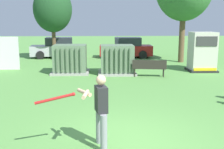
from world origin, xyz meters
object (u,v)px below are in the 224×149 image
Objects in this scene: park_bench at (149,67)px; transformer_mid_west at (117,60)px; transformer_west at (70,60)px; parked_car_leftmost at (58,48)px; generator_enclosure at (202,52)px; parked_car_left_of_center at (126,48)px; batter at (99,108)px.

transformer_mid_west is at bearing 151.58° from park_bench.
transformer_west reaches higher than park_bench.
transformer_mid_west is at bearing -58.83° from parked_car_leftmost.
parked_car_leftmost is at bearing 121.17° from transformer_mid_west.
parked_car_left_of_center is (-3.90, 6.41, -0.38)m from generator_enclosure.
parked_car_leftmost is (-9.45, 6.58, -0.38)m from generator_enclosure.
generator_enclosure is at bearing 7.56° from transformer_mid_west.
generator_enclosure is at bearing -58.66° from parked_car_left_of_center.
transformer_mid_west is 0.91× the size of generator_enclosure.
transformer_mid_west is 1.21× the size of batter.
generator_enclosure is 0.54× the size of parked_car_left_of_center.
generator_enclosure is at bearing -34.86° from parked_car_leftmost.
transformer_west is 1.00× the size of transformer_mid_west.
batter is (-2.62, -8.28, 0.44)m from park_bench.
batter reaches higher than park_bench.
transformer_west is 9.61m from batter.
parked_car_leftmost is at bearing 145.14° from generator_enclosure.
transformer_west is at bearing -119.17° from parked_car_left_of_center.
generator_enclosure is at bearing 58.56° from batter.
batter is at bearing -78.22° from parked_car_leftmost.
generator_enclosure reaches higher than transformer_west.
parked_car_leftmost and parked_car_left_of_center have the same top height.
generator_enclosure is 1.32× the size of batter.
generator_enclosure is 3.79m from park_bench.
generator_enclosure reaches higher than parked_car_leftmost.
batter is (-6.02, -9.86, -0.16)m from generator_enclosure.
transformer_mid_west reaches higher than park_bench.
parked_car_leftmost is at bearing 101.78° from batter.
transformer_west is 7.72m from generator_enclosure.
park_bench is at bearing 72.43° from batter.
transformer_mid_west is 0.50× the size of parked_car_left_of_center.
generator_enclosure is at bearing 2.96° from transformer_west.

